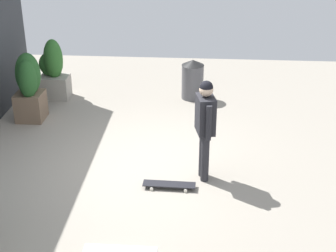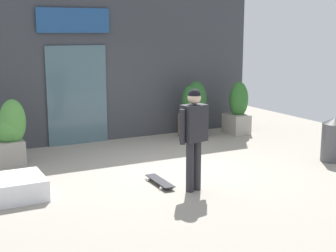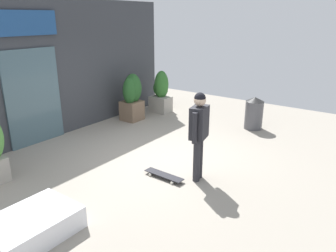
{
  "view_description": "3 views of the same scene",
  "coord_description": "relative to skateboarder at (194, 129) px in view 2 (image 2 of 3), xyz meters",
  "views": [
    {
      "loc": [
        -7.49,
        -1.11,
        4.38
      ],
      "look_at": [
        -0.47,
        -0.6,
        1.0
      ],
      "focal_mm": 54.46,
      "sensor_mm": 36.0,
      "label": 1
    },
    {
      "loc": [
        -4.19,
        -7.76,
        2.61
      ],
      "look_at": [
        -0.47,
        -0.6,
        1.0
      ],
      "focal_mm": 51.86,
      "sensor_mm": 36.0,
      "label": 2
    },
    {
      "loc": [
        -5.11,
        -3.98,
        2.96
      ],
      "look_at": [
        -0.47,
        -0.6,
        1.0
      ],
      "focal_mm": 34.63,
      "sensor_mm": 36.0,
      "label": 3
    }
  ],
  "objects": [
    {
      "name": "trash_bin",
      "position": [
        3.43,
        0.29,
        -0.58
      ],
      "size": [
        0.49,
        0.49,
        0.89
      ],
      "color": "#4C4C51",
      "rests_on": "ground_plane"
    },
    {
      "name": "snow_ledge",
      "position": [
        -2.84,
        1.0,
        -0.86
      ],
      "size": [
        1.21,
        0.9,
        0.34
      ],
      "primitive_type": "cube",
      "color": "white",
      "rests_on": "ground_plane"
    },
    {
      "name": "skateboarder",
      "position": [
        0.0,
        0.0,
        0.0
      ],
      "size": [
        0.57,
        0.34,
        1.69
      ],
      "rotation": [
        0.0,
        0.0,
        1.78
      ],
      "color": "#28282D",
      "rests_on": "ground_plane"
    },
    {
      "name": "planter_box_mid",
      "position": [
        -2.37,
        3.04,
        -0.4
      ],
      "size": [
        0.63,
        0.51,
        1.3
      ],
      "color": "gray",
      "rests_on": "ground_plane"
    },
    {
      "name": "skateboard",
      "position": [
        -0.35,
        0.54,
        -0.97
      ],
      "size": [
        0.25,
        0.84,
        0.08
      ],
      "rotation": [
        0.0,
        0.0,
        1.54
      ],
      "color": "black",
      "rests_on": "ground_plane"
    },
    {
      "name": "planter_box_right",
      "position": [
        2.06,
        3.52,
        -0.31
      ],
      "size": [
        0.67,
        0.54,
        1.38
      ],
      "color": "brown",
      "rests_on": "ground_plane"
    },
    {
      "name": "planter_box_left",
      "position": [
        3.29,
        3.37,
        -0.4
      ],
      "size": [
        0.54,
        0.67,
        1.33
      ],
      "color": "gray",
      "rests_on": "ground_plane"
    },
    {
      "name": "ground_plane",
      "position": [
        0.29,
        1.16,
        -1.03
      ],
      "size": [
        12.0,
        12.0,
        0.0
      ],
      "primitive_type": "plane",
      "color": "gray"
    },
    {
      "name": "building_facade",
      "position": [
        0.26,
        4.29,
        0.65
      ],
      "size": [
        7.38,
        0.31,
        3.39
      ],
      "color": "#383A3F",
      "rests_on": "ground_plane"
    }
  ]
}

